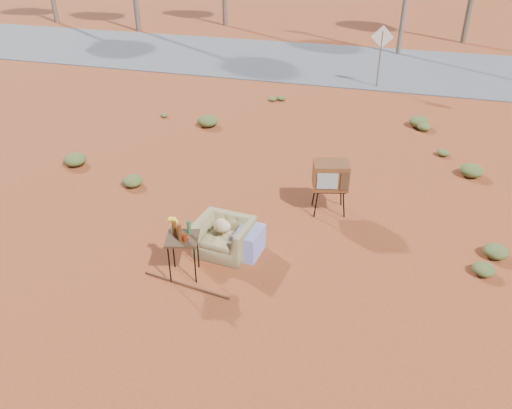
# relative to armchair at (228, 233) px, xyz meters

# --- Properties ---
(ground) EXTENTS (140.00, 140.00, 0.00)m
(ground) POSITION_rel_armchair_xyz_m (0.24, -0.55, -0.41)
(ground) COLOR maroon
(ground) RESTS_ON ground
(highway) EXTENTS (140.00, 7.00, 0.04)m
(highway) POSITION_rel_armchair_xyz_m (0.24, 14.45, -0.39)
(highway) COLOR #565659
(highway) RESTS_ON ground
(armchair) EXTENTS (1.22, 0.76, 0.87)m
(armchair) POSITION_rel_armchair_xyz_m (0.00, 0.00, 0.00)
(armchair) COLOR olive
(armchair) RESTS_ON ground
(tv_unit) EXTENTS (0.82, 0.72, 1.13)m
(tv_unit) POSITION_rel_armchair_xyz_m (1.52, 2.01, 0.43)
(tv_unit) COLOR black
(tv_unit) RESTS_ON ground
(side_table) EXTENTS (0.67, 0.67, 1.08)m
(side_table) POSITION_rel_armchair_xyz_m (-0.55, -0.85, 0.39)
(side_table) COLOR #3A2615
(side_table) RESTS_ON ground
(rusty_bar) EXTENTS (1.64, 0.28, 0.04)m
(rusty_bar) POSITION_rel_armchair_xyz_m (-0.36, -1.17, -0.38)
(rusty_bar) COLOR #4D2414
(rusty_bar) RESTS_ON ground
(road_sign) EXTENTS (0.78, 0.06, 2.19)m
(road_sign) POSITION_rel_armchair_xyz_m (1.74, 11.45, 1.10)
(road_sign) COLOR brown
(road_sign) RESTS_ON ground
(scrub_patch) EXTENTS (17.49, 8.07, 0.33)m
(scrub_patch) POSITION_rel_armchair_xyz_m (-0.59, 3.85, -0.27)
(scrub_patch) COLOR #455525
(scrub_patch) RESTS_ON ground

